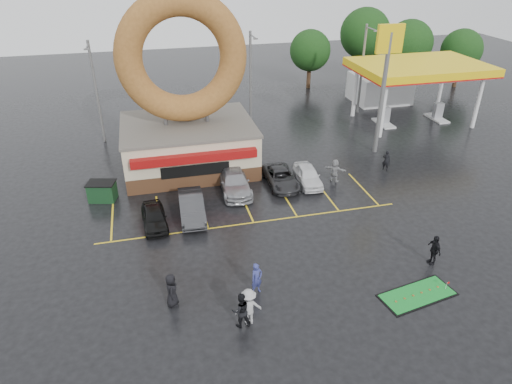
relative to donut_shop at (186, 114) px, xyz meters
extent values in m
plane|color=black|center=(3.00, -12.97, -4.46)|extent=(120.00, 120.00, 0.00)
cube|color=#472B19|center=(0.00, 0.03, -3.86)|extent=(10.00, 8.00, 1.20)
cube|color=beige|center=(0.00, 0.03, -2.11)|extent=(10.00, 8.00, 2.30)
cube|color=#59544C|center=(0.00, 0.03, -0.86)|extent=(10.20, 8.20, 0.20)
cube|color=maroon|center=(0.00, -4.27, -1.86)|extent=(9.00, 0.60, 0.60)
cylinder|color=slate|center=(-1.60, 0.03, -0.16)|extent=(0.30, 0.30, 1.20)
cylinder|color=slate|center=(1.60, 0.03, -0.16)|extent=(0.30, 0.30, 1.20)
torus|color=brown|center=(0.00, 0.03, 4.24)|extent=(9.60, 2.00, 9.60)
cylinder|color=silver|center=(18.00, 2.03, -1.96)|extent=(0.40, 0.40, 5.00)
cylinder|color=silver|center=(28.00, 2.03, -1.96)|extent=(0.40, 0.40, 5.00)
cylinder|color=silver|center=(18.00, 8.03, -1.96)|extent=(0.40, 0.40, 5.00)
cylinder|color=silver|center=(28.00, 8.03, -1.96)|extent=(0.40, 0.40, 5.00)
cube|color=silver|center=(23.00, 5.03, 0.79)|extent=(12.00, 8.00, 0.50)
cube|color=yellow|center=(23.00, 5.03, 1.09)|extent=(12.30, 8.30, 0.70)
cube|color=#99999E|center=(20.00, 5.03, -3.56)|extent=(0.90, 0.60, 1.60)
cube|color=#99999E|center=(26.00, 5.03, -3.56)|extent=(0.90, 0.60, 1.60)
cube|color=silver|center=(23.00, 12.03, -2.96)|extent=(6.00, 5.00, 3.00)
cylinder|color=slate|center=(16.00, -0.97, 0.54)|extent=(0.36, 0.36, 10.00)
cube|color=yellow|center=(16.00, -0.97, 5.04)|extent=(2.20, 0.30, 2.20)
cylinder|color=slate|center=(-7.00, 7.03, 0.04)|extent=(0.24, 0.24, 9.00)
cylinder|color=slate|center=(-7.00, 6.03, 4.24)|extent=(0.12, 2.00, 0.12)
cube|color=slate|center=(-7.00, 5.03, 4.19)|extent=(0.40, 0.18, 0.12)
cylinder|color=slate|center=(7.00, 8.03, 0.04)|extent=(0.24, 0.24, 9.00)
cylinder|color=slate|center=(7.00, 7.03, 4.24)|extent=(0.12, 2.00, 0.12)
cube|color=slate|center=(7.00, 6.03, 4.19)|extent=(0.40, 0.18, 0.12)
cylinder|color=slate|center=(19.00, 9.03, 0.04)|extent=(0.24, 0.24, 9.00)
cylinder|color=slate|center=(19.00, 8.03, 4.24)|extent=(0.12, 2.00, 0.12)
cube|color=slate|center=(19.00, 7.03, 4.19)|extent=(0.40, 0.18, 0.12)
cylinder|color=#332114|center=(29.00, 17.03, -3.02)|extent=(0.50, 0.50, 2.88)
sphere|color=black|center=(29.00, 17.03, 0.74)|extent=(5.60, 5.60, 5.60)
cylinder|color=#332114|center=(35.00, 15.03, -3.20)|extent=(0.50, 0.50, 2.52)
sphere|color=black|center=(35.00, 15.03, 0.09)|extent=(4.90, 4.90, 4.90)
cylinder|color=#332114|center=(25.00, 21.03, -2.84)|extent=(0.50, 0.50, 3.24)
sphere|color=black|center=(25.00, 21.03, 1.39)|extent=(6.30, 6.30, 6.30)
cylinder|color=#332114|center=(17.00, 19.03, -3.20)|extent=(0.50, 0.50, 2.52)
sphere|color=black|center=(17.00, 19.03, 0.09)|extent=(4.90, 4.90, 4.90)
imported|color=black|center=(-3.27, -8.35, -3.83)|extent=(1.71, 3.82, 1.28)
imported|color=#313134|center=(-0.79, -7.83, -3.71)|extent=(1.76, 4.61, 1.50)
imported|color=#98989C|center=(2.67, -4.97, -3.73)|extent=(2.25, 5.14, 1.47)
imported|color=#2A2A2C|center=(6.22, -4.97, -3.84)|extent=(2.11, 4.49, 1.24)
imported|color=white|center=(8.27, -5.22, -3.79)|extent=(1.85, 4.05, 1.35)
imported|color=navy|center=(1.57, -16.12, -3.57)|extent=(0.77, 0.65, 1.80)
imported|color=black|center=(0.28, -18.21, -3.52)|extent=(0.94, 0.75, 1.88)
imported|color=#9A9A9D|center=(0.67, -18.14, -3.47)|extent=(1.31, 0.79, 1.98)
imported|color=black|center=(-2.77, -16.00, -3.54)|extent=(0.69, 0.97, 1.86)
imported|color=black|center=(11.87, -16.13, -3.54)|extent=(0.47, 1.09, 1.84)
imported|color=gray|center=(10.36, -5.37, -3.56)|extent=(1.64, 1.46, 1.80)
imported|color=black|center=(15.09, -4.56, -3.61)|extent=(0.74, 0.73, 1.72)
cube|color=#183F20|center=(-6.65, -4.07, -3.81)|extent=(2.04, 1.61, 1.30)
cube|color=black|center=(9.62, -18.39, -4.44)|extent=(4.28, 2.42, 0.05)
cube|color=#15812B|center=(9.62, -18.39, -4.41)|extent=(4.07, 2.21, 0.03)
cylinder|color=silver|center=(11.29, -18.37, -4.19)|extent=(0.02, 0.02, 0.46)
cube|color=red|center=(11.36, -18.37, -4.01)|extent=(0.14, 0.01, 0.10)
camera|label=1|loc=(-2.91, -33.97, 11.73)|focal=32.00mm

